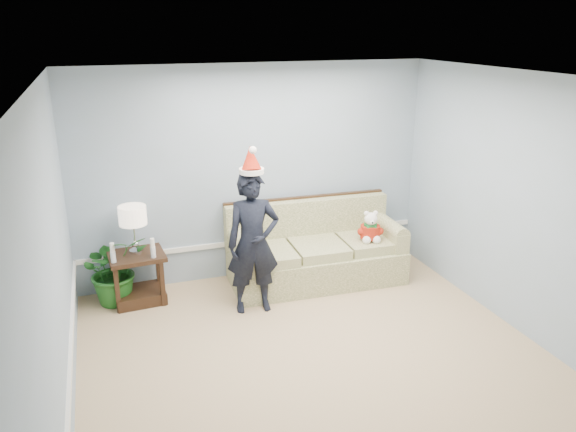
# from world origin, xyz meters

# --- Properties ---
(room_shell) EXTENTS (4.54, 5.04, 2.74)m
(room_shell) POSITION_xyz_m (0.00, 0.00, 1.35)
(room_shell) COLOR tan
(room_shell) RESTS_ON ground
(wainscot_trim) EXTENTS (4.49, 4.99, 0.06)m
(wainscot_trim) POSITION_xyz_m (-1.18, 1.18, 0.45)
(wainscot_trim) COLOR white
(wainscot_trim) RESTS_ON room_shell
(sofa) EXTENTS (2.19, 1.00, 1.01)m
(sofa) POSITION_xyz_m (0.65, 2.05, 0.36)
(sofa) COLOR #54632F
(sofa) RESTS_ON room_shell
(side_table) EXTENTS (0.66, 0.57, 0.61)m
(side_table) POSITION_xyz_m (-1.54, 2.14, 0.24)
(side_table) COLOR #331B12
(side_table) RESTS_ON room_shell
(table_lamp) EXTENTS (0.32, 0.32, 0.56)m
(table_lamp) POSITION_xyz_m (-1.54, 2.20, 1.04)
(table_lamp) COLOR silver
(table_lamp) RESTS_ON side_table
(candle_pair) EXTENTS (0.49, 0.06, 0.23)m
(candle_pair) POSITION_xyz_m (-1.58, 1.97, 0.71)
(candle_pair) COLOR silver
(candle_pair) RESTS_ON side_table
(houseplant) EXTENTS (0.90, 0.83, 0.84)m
(houseplant) POSITION_xyz_m (-1.79, 2.22, 0.42)
(houseplant) COLOR #1B591B
(houseplant) RESTS_ON room_shell
(man) EXTENTS (0.63, 0.44, 1.63)m
(man) POSITION_xyz_m (-0.30, 1.52, 0.81)
(man) COLOR black
(man) RESTS_ON room_shell
(santa_hat) EXTENTS (0.30, 0.33, 0.32)m
(santa_hat) POSITION_xyz_m (-0.30, 1.54, 1.75)
(santa_hat) COLOR white
(santa_hat) RESTS_ON man
(teddy_bear) EXTENTS (0.30, 0.31, 0.40)m
(teddy_bear) POSITION_xyz_m (1.30, 1.81, 0.68)
(teddy_bear) COLOR white
(teddy_bear) RESTS_ON sofa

